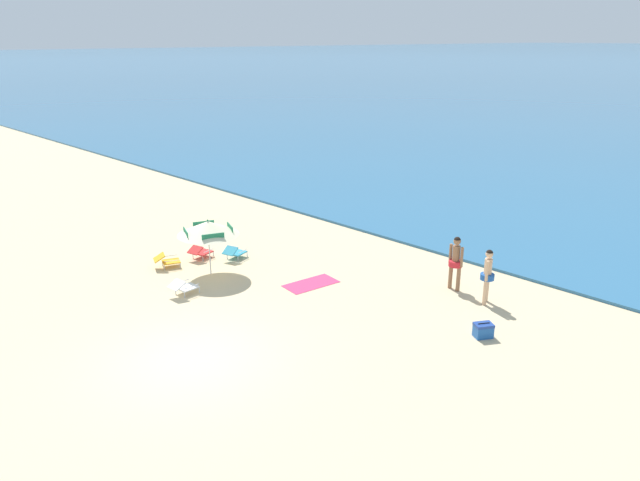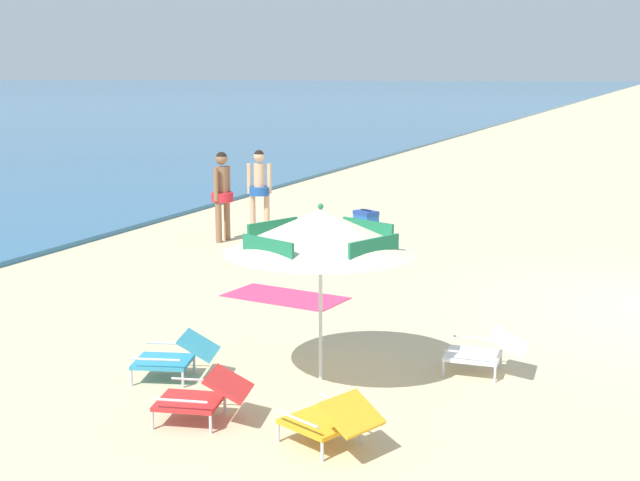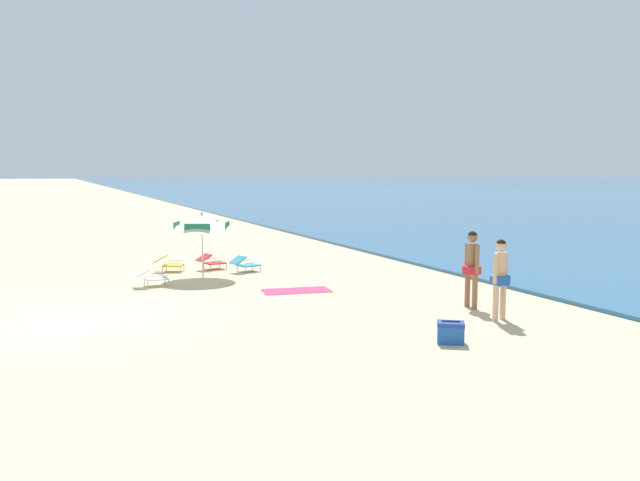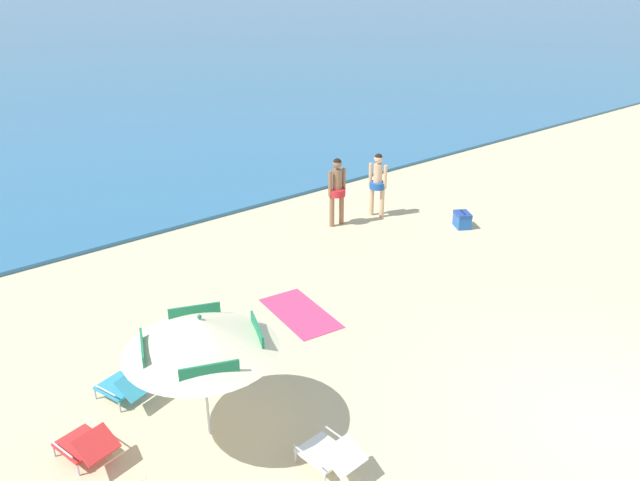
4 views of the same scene
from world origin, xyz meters
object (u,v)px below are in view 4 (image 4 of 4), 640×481
(lounge_chair_beside_umbrella, at_px, (86,444))
(beach_towel, at_px, (300,313))
(person_standing_near_shore, at_px, (378,180))
(lounge_chair_under_umbrella, at_px, (125,386))
(cooler_box, at_px, (462,220))
(beach_umbrella_striped_main, at_px, (201,334))
(lounge_chair_spare_folded, at_px, (331,454))
(person_standing_beside, at_px, (337,187))

(lounge_chair_beside_umbrella, xyz_separation_m, beach_towel, (4.61, 1.23, -0.27))
(person_standing_near_shore, bearing_deg, lounge_chair_under_umbrella, -159.72)
(lounge_chair_under_umbrella, relative_size, beach_towel, 0.56)
(cooler_box, distance_m, beach_towel, 6.02)
(beach_umbrella_striped_main, distance_m, person_standing_near_shore, 9.21)
(lounge_chair_under_umbrella, height_order, beach_towel, lounge_chair_under_umbrella)
(cooler_box, bearing_deg, lounge_chair_beside_umbrella, -169.19)
(cooler_box, height_order, beach_towel, cooler_box)
(lounge_chair_spare_folded, relative_size, person_standing_beside, 0.51)
(beach_umbrella_striped_main, height_order, lounge_chair_beside_umbrella, beach_umbrella_striped_main)
(beach_umbrella_striped_main, distance_m, lounge_chair_spare_folded, 2.31)
(lounge_chair_spare_folded, xyz_separation_m, cooler_box, (8.19, 4.26, -0.07))
(lounge_chair_beside_umbrella, relative_size, beach_towel, 0.54)
(lounge_chair_under_umbrella, distance_m, lounge_chair_beside_umbrella, 1.27)
(person_standing_near_shore, bearing_deg, lounge_chair_spare_folded, -138.46)
(beach_umbrella_striped_main, bearing_deg, lounge_chair_spare_folded, -61.98)
(person_standing_beside, height_order, beach_towel, person_standing_beside)
(beach_umbrella_striped_main, xyz_separation_m, person_standing_near_shore, (7.93, 4.63, -0.66))
(cooler_box, bearing_deg, person_standing_near_shore, 119.36)
(person_standing_beside, bearing_deg, beach_towel, -140.05)
(beach_umbrella_striped_main, bearing_deg, person_standing_near_shore, 30.26)
(lounge_chair_beside_umbrella, distance_m, beach_towel, 4.78)
(beach_umbrella_striped_main, xyz_separation_m, lounge_chair_under_umbrella, (-0.59, 1.48, -1.39))
(person_standing_beside, distance_m, beach_towel, 4.77)
(lounge_chair_under_umbrella, bearing_deg, lounge_chair_spare_folded, -64.87)
(person_standing_beside, relative_size, beach_towel, 1.00)
(lounge_chair_beside_umbrella, distance_m, cooler_box, 10.77)
(lounge_chair_spare_folded, distance_m, person_standing_beside, 8.72)
(lounge_chair_beside_umbrella, bearing_deg, person_standing_near_shore, 23.07)
(lounge_chair_under_umbrella, height_order, person_standing_near_shore, person_standing_near_shore)
(lounge_chair_under_umbrella, xyz_separation_m, cooler_box, (9.65, 1.15, -0.07))
(lounge_chair_beside_umbrella, distance_m, person_standing_near_shore, 10.30)
(lounge_chair_spare_folded, bearing_deg, beach_umbrella_striped_main, 118.02)
(lounge_chair_under_umbrella, distance_m, cooler_box, 9.72)
(beach_umbrella_striped_main, bearing_deg, cooler_box, 16.15)
(lounge_chair_beside_umbrella, xyz_separation_m, person_standing_near_shore, (9.45, 4.02, 0.73))
(lounge_chair_spare_folded, height_order, cooler_box, lounge_chair_spare_folded)
(lounge_chair_spare_folded, xyz_separation_m, person_standing_beside, (5.80, 6.46, 0.77))
(beach_umbrella_striped_main, distance_m, person_standing_beside, 8.26)
(lounge_chair_under_umbrella, height_order, person_standing_beside, person_standing_beside)
(person_standing_near_shore, bearing_deg, beach_towel, -150.02)
(beach_umbrella_striped_main, distance_m, beach_towel, 3.96)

